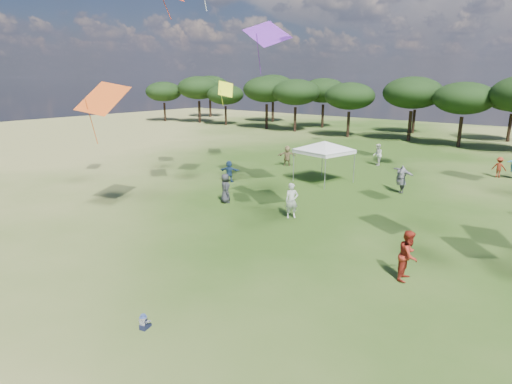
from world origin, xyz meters
TOP-DOWN VIEW (x-y plane):
  - ground at (0.00, 0.00)m, footprint 140.00×140.00m
  - tent_left at (-5.85, 21.64)m, footprint 6.31×6.31m
  - toddler at (-0.55, 2.08)m, footprint 0.36×0.39m
  - festival_crowd at (1.37, 21.69)m, footprint 27.45×22.70m

SIDE VIEW (x-z plane):
  - ground at x=0.00m, z-range 0.00..0.00m
  - toddler at x=-0.55m, z-range -0.03..0.46m
  - festival_crowd at x=1.37m, z-range -0.07..1.83m
  - tent_left at x=-5.85m, z-range 1.19..4.43m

